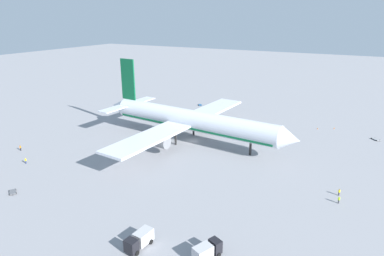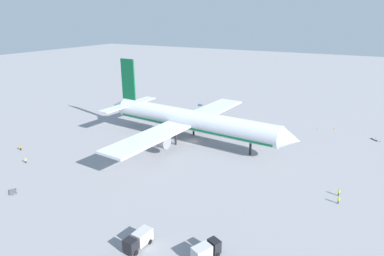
# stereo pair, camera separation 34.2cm
# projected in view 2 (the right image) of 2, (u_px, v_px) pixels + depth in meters

# --- Properties ---
(ground_plane) EXTENTS (600.00, 600.00, 0.00)m
(ground_plane) POSITION_uv_depth(u_px,v_px,m) (192.00, 141.00, 109.57)
(ground_plane) COLOR gray
(airliner) EXTENTS (71.09, 68.29, 25.14)m
(airliner) POSITION_uv_depth(u_px,v_px,m) (189.00, 120.00, 108.00)
(airliner) COLOR silver
(airliner) RESTS_ON ground
(service_truck_2) EXTENTS (4.04, 5.60, 2.84)m
(service_truck_2) POSITION_uv_depth(u_px,v_px,m) (206.00, 251.00, 56.19)
(service_truck_2) COLOR black
(service_truck_2) RESTS_ON ground
(service_truck_3) EXTENTS (2.91, 5.93, 2.77)m
(service_truck_3) POSITION_uv_depth(u_px,v_px,m) (138.00, 240.00, 59.02)
(service_truck_3) COLOR black
(service_truck_3) RESTS_ON ground
(baggage_cart_0) EXTENTS (2.98, 3.00, 0.40)m
(baggage_cart_0) POSITION_uv_depth(u_px,v_px,m) (376.00, 139.00, 110.56)
(baggage_cart_0) COLOR gray
(baggage_cart_0) RESTS_ON ground
(baggage_cart_1) EXTENTS (3.02, 2.51, 0.40)m
(baggage_cart_1) POSITION_uv_depth(u_px,v_px,m) (13.00, 192.00, 77.72)
(baggage_cart_1) COLOR #595B60
(baggage_cart_1) RESTS_ON ground
(baggage_cart_2) EXTENTS (2.54, 2.93, 0.40)m
(baggage_cart_2) POSITION_uv_depth(u_px,v_px,m) (200.00, 105.00, 153.45)
(baggage_cart_2) COLOR #26598C
(baggage_cart_2) RESTS_ON ground
(ground_worker_1) EXTENTS (0.45, 0.45, 1.75)m
(ground_worker_1) POSITION_uv_depth(u_px,v_px,m) (21.00, 148.00, 101.97)
(ground_worker_1) COLOR black
(ground_worker_1) RESTS_ON ground
(ground_worker_2) EXTENTS (0.55, 0.55, 1.70)m
(ground_worker_2) POSITION_uv_depth(u_px,v_px,m) (339.00, 200.00, 72.97)
(ground_worker_2) COLOR #3F3F47
(ground_worker_2) RESTS_ON ground
(ground_worker_3) EXTENTS (0.56, 0.56, 1.69)m
(ground_worker_3) POSITION_uv_depth(u_px,v_px,m) (26.00, 160.00, 93.02)
(ground_worker_3) COLOR navy
(ground_worker_3) RESTS_ON ground
(ground_worker_4) EXTENTS (0.41, 0.41, 1.66)m
(ground_worker_4) POSITION_uv_depth(u_px,v_px,m) (339.00, 192.00, 76.18)
(ground_worker_4) COLOR #3F3F47
(ground_worker_4) RESTS_ON ground
(traffic_cone_0) EXTENTS (0.36, 0.36, 0.55)m
(traffic_cone_0) POSITION_uv_depth(u_px,v_px,m) (151.00, 109.00, 146.07)
(traffic_cone_0) COLOR orange
(traffic_cone_0) RESTS_ON ground
(traffic_cone_1) EXTENTS (0.36, 0.36, 0.55)m
(traffic_cone_1) POSITION_uv_depth(u_px,v_px,m) (335.00, 128.00, 121.48)
(traffic_cone_1) COLOR orange
(traffic_cone_1) RESTS_ON ground
(traffic_cone_2) EXTENTS (0.36, 0.36, 0.55)m
(traffic_cone_2) POSITION_uv_depth(u_px,v_px,m) (318.00, 129.00, 121.08)
(traffic_cone_2) COLOR orange
(traffic_cone_2) RESTS_ON ground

